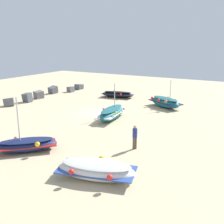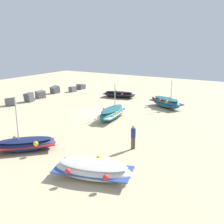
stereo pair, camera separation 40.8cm
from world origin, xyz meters
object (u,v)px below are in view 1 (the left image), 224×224
at_px(fishing_boat_0, 165,102).
at_px(fishing_boat_2, 112,113).
at_px(person_walking, 135,135).
at_px(fishing_boat_3, 96,170).
at_px(fishing_boat_1, 118,94).
at_px(fishing_boat_4, 27,145).

height_order(fishing_boat_0, fishing_boat_2, fishing_boat_2).
bearing_deg(fishing_boat_2, person_walking, 34.26).
xyz_separation_m(fishing_boat_3, person_walking, (4.71, -0.01, 0.49)).
bearing_deg(fishing_boat_1, fishing_boat_4, -90.77).
height_order(fishing_boat_4, person_walking, fishing_boat_4).
height_order(fishing_boat_0, fishing_boat_1, fishing_boat_0).
height_order(fishing_boat_1, fishing_boat_4, fishing_boat_4).
bearing_deg(fishing_boat_4, fishing_boat_3, -53.27).
height_order(fishing_boat_0, fishing_boat_3, fishing_boat_0).
distance_m(fishing_boat_1, fishing_boat_4, 18.70).
xyz_separation_m(fishing_boat_0, fishing_boat_1, (2.01, 7.05, -0.16)).
bearing_deg(fishing_boat_2, fishing_boat_3, 18.22).
height_order(fishing_boat_3, fishing_boat_4, fishing_boat_4).
relative_size(fishing_boat_0, fishing_boat_1, 0.99).
height_order(fishing_boat_2, fishing_boat_3, fishing_boat_2).
distance_m(fishing_boat_3, fishing_boat_4, 6.07).
bearing_deg(fishing_boat_3, person_walking, -104.95).
bearing_deg(fishing_boat_4, fishing_boat_2, 38.21).
height_order(fishing_boat_2, fishing_boat_4, fishing_boat_4).
xyz_separation_m(fishing_boat_0, fishing_boat_3, (-17.18, -2.27, -0.12)).
relative_size(fishing_boat_2, fishing_boat_3, 1.01).
distance_m(fishing_boat_1, person_walking, 17.23).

